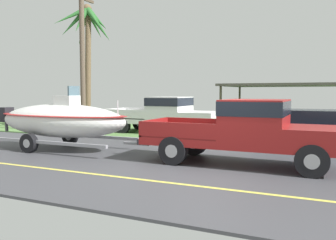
# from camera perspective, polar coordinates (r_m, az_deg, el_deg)

# --- Properties ---
(ground) EXTENTS (36.00, 22.00, 0.11)m
(ground) POSITION_cam_1_polar(r_m,az_deg,el_deg) (17.63, 15.45, -2.31)
(ground) COLOR #424247
(pickup_truck_towing) EXTENTS (5.70, 1.97, 1.82)m
(pickup_truck_towing) POSITION_cam_1_polar(r_m,az_deg,el_deg) (10.06, 13.54, -1.38)
(pickup_truck_towing) COLOR maroon
(pickup_truck_towing) RESTS_ON ground
(boat_on_trailer) EXTENTS (6.36, 2.30, 2.23)m
(boat_on_trailer) POSITION_cam_1_polar(r_m,az_deg,el_deg) (13.14, -16.71, -0.04)
(boat_on_trailer) COLOR gray
(boat_on_trailer) RESTS_ON ground
(parked_pickup_background) EXTENTS (5.80, 2.10, 1.80)m
(parked_pickup_background) POSITION_cam_1_polar(r_m,az_deg,el_deg) (17.16, 0.16, 1.10)
(parked_pickup_background) COLOR silver
(parked_pickup_background) RESTS_ON ground
(parked_sedan_near) EXTENTS (4.39, 1.86, 1.38)m
(parked_sedan_near) POSITION_cam_1_polar(r_m,az_deg,el_deg) (14.03, 22.63, -1.39)
(parked_sedan_near) COLOR #234C89
(parked_sedan_near) RESTS_ON ground
(carport_awning) EXTENTS (7.41, 5.15, 2.52)m
(carport_awning) POSITION_cam_1_polar(r_m,az_deg,el_deg) (22.40, 18.68, 5.21)
(carport_awning) COLOR #4C4238
(carport_awning) RESTS_ON ground
(palm_tree_near_right) EXTENTS (2.89, 2.99, 6.69)m
(palm_tree_near_right) POSITION_cam_1_polar(r_m,az_deg,el_deg) (20.01, -12.79, 13.63)
(palm_tree_near_right) COLOR brown
(palm_tree_near_right) RESTS_ON ground
(utility_pole) EXTENTS (0.24, 1.80, 7.01)m
(utility_pole) POSITION_cam_1_polar(r_m,az_deg,el_deg) (17.55, -13.53, 9.68)
(utility_pole) COLOR brown
(utility_pole) RESTS_ON ground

